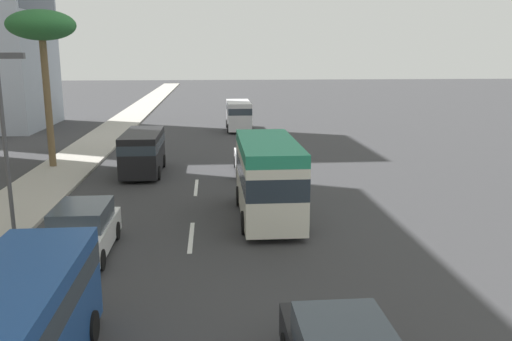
{
  "coord_description": "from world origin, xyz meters",
  "views": [
    {
      "loc": [
        -2.65,
        -0.78,
        6.34
      ],
      "look_at": [
        19.27,
        -2.66,
        1.45
      ],
      "focal_mm": 36.92,
      "sensor_mm": 36.0,
      "label": 1
    }
  ],
  "objects_px": {
    "car_lead": "(82,232)",
    "van_fifth": "(239,114)",
    "street_lamp": "(6,123)",
    "van_sixth": "(18,324)",
    "minibus_second": "(268,176)",
    "palm_tree": "(42,29)",
    "van_fourth": "(143,150)",
    "car_third": "(253,158)"
  },
  "relations": [
    {
      "from": "car_lead",
      "to": "street_lamp",
      "type": "distance_m",
      "value": 4.59
    },
    {
      "from": "minibus_second",
      "to": "van_fifth",
      "type": "distance_m",
      "value": 24.57
    },
    {
      "from": "car_lead",
      "to": "van_fifth",
      "type": "bearing_deg",
      "value": 166.81
    },
    {
      "from": "car_third",
      "to": "street_lamp",
      "type": "distance_m",
      "value": 13.79
    },
    {
      "from": "van_fourth",
      "to": "street_lamp",
      "type": "xyz_separation_m",
      "value": [
        -10.0,
        3.18,
        2.77
      ]
    },
    {
      "from": "minibus_second",
      "to": "van_fourth",
      "type": "height_order",
      "value": "minibus_second"
    },
    {
      "from": "car_lead",
      "to": "minibus_second",
      "type": "height_order",
      "value": "minibus_second"
    },
    {
      "from": "van_fifth",
      "to": "car_lead",
      "type": "bearing_deg",
      "value": 166.81
    },
    {
      "from": "van_fourth",
      "to": "van_sixth",
      "type": "bearing_deg",
      "value": -0.12
    },
    {
      "from": "van_sixth",
      "to": "street_lamp",
      "type": "xyz_separation_m",
      "value": [
        8.82,
        3.14,
        2.71
      ]
    },
    {
      "from": "minibus_second",
      "to": "van_sixth",
      "type": "bearing_deg",
      "value": 150.51
    },
    {
      "from": "van_fourth",
      "to": "van_sixth",
      "type": "distance_m",
      "value": 18.82
    },
    {
      "from": "palm_tree",
      "to": "street_lamp",
      "type": "relative_size",
      "value": 1.35
    },
    {
      "from": "minibus_second",
      "to": "street_lamp",
      "type": "xyz_separation_m",
      "value": [
        -1.59,
        9.03,
        2.38
      ]
    },
    {
      "from": "van_fifth",
      "to": "van_sixth",
      "type": "xyz_separation_m",
      "value": [
        -34.98,
        6.06,
        -0.04
      ]
    },
    {
      "from": "van_fourth",
      "to": "palm_tree",
      "type": "distance_m",
      "value": 8.43
    },
    {
      "from": "car_lead",
      "to": "palm_tree",
      "type": "bearing_deg",
      "value": -160.59
    },
    {
      "from": "van_fifth",
      "to": "van_sixth",
      "type": "height_order",
      "value": "van_fifth"
    },
    {
      "from": "car_third",
      "to": "van_fifth",
      "type": "bearing_deg",
      "value": -0.39
    },
    {
      "from": "car_lead",
      "to": "minibus_second",
      "type": "xyz_separation_m",
      "value": [
        3.33,
        -6.37,
        0.94
      ]
    },
    {
      "from": "car_third",
      "to": "van_fifth",
      "type": "height_order",
      "value": "van_fifth"
    },
    {
      "from": "car_lead",
      "to": "van_fourth",
      "type": "xyz_separation_m",
      "value": [
        11.75,
        -0.52,
        0.55
      ]
    },
    {
      "from": "minibus_second",
      "to": "van_sixth",
      "type": "xyz_separation_m",
      "value": [
        -10.41,
        5.89,
        -0.34
      ]
    },
    {
      "from": "van_sixth",
      "to": "palm_tree",
      "type": "xyz_separation_m",
      "value": [
        20.55,
        5.23,
        6.3
      ]
    },
    {
      "from": "car_lead",
      "to": "street_lamp",
      "type": "height_order",
      "value": "street_lamp"
    },
    {
      "from": "street_lamp",
      "to": "van_fourth",
      "type": "bearing_deg",
      "value": -17.63
    },
    {
      "from": "car_lead",
      "to": "van_fourth",
      "type": "distance_m",
      "value": 11.77
    },
    {
      "from": "van_sixth",
      "to": "car_lead",
      "type": "bearing_deg",
      "value": -176.07
    },
    {
      "from": "car_third",
      "to": "van_fourth",
      "type": "relative_size",
      "value": 0.77
    },
    {
      "from": "car_lead",
      "to": "palm_tree",
      "type": "height_order",
      "value": "palm_tree"
    },
    {
      "from": "car_third",
      "to": "street_lamp",
      "type": "height_order",
      "value": "street_lamp"
    },
    {
      "from": "minibus_second",
      "to": "palm_tree",
      "type": "relative_size",
      "value": 0.74
    },
    {
      "from": "car_third",
      "to": "van_fifth",
      "type": "xyz_separation_m",
      "value": [
        16.31,
        -0.11,
        0.6
      ]
    },
    {
      "from": "car_third",
      "to": "van_fifth",
      "type": "relative_size",
      "value": 0.76
    },
    {
      "from": "minibus_second",
      "to": "van_fourth",
      "type": "xyz_separation_m",
      "value": [
        8.41,
        5.85,
        -0.39
      ]
    },
    {
      "from": "van_sixth",
      "to": "street_lamp",
      "type": "relative_size",
      "value": 0.85
    },
    {
      "from": "car_lead",
      "to": "van_fifth",
      "type": "distance_m",
      "value": 28.67
    },
    {
      "from": "van_sixth",
      "to": "street_lamp",
      "type": "distance_m",
      "value": 9.75
    },
    {
      "from": "street_lamp",
      "to": "minibus_second",
      "type": "bearing_deg",
      "value": -80.02
    },
    {
      "from": "minibus_second",
      "to": "van_sixth",
      "type": "relative_size",
      "value": 1.18
    },
    {
      "from": "van_fourth",
      "to": "street_lamp",
      "type": "relative_size",
      "value": 0.83
    },
    {
      "from": "car_lead",
      "to": "street_lamp",
      "type": "bearing_deg",
      "value": -123.34
    }
  ]
}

